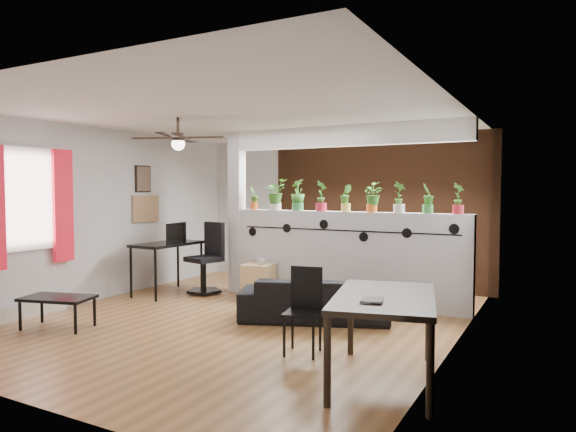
{
  "coord_description": "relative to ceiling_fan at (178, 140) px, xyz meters",
  "views": [
    {
      "loc": [
        3.6,
        -5.48,
        1.68
      ],
      "look_at": [
        0.33,
        0.6,
        1.32
      ],
      "focal_mm": 32.0,
      "sensor_mm": 36.0,
      "label": 1
    }
  ],
  "objects": [
    {
      "name": "monitor",
      "position": [
        -1.17,
        1.24,
        -1.41
      ],
      "size": [
        0.31,
        0.09,
        0.17
      ],
      "primitive_type": "imported",
      "rotation": [
        0.0,
        0.0,
        1.69
      ],
      "color": "black",
      "rests_on": "computer_desk"
    },
    {
      "name": "brick_panel",
      "position": [
        1.6,
        3.27,
        -1.01
      ],
      "size": [
        3.9,
        0.05,
        2.6
      ],
      "primitive_type": "cube",
      "color": "#A75A30",
      "rests_on": "ground"
    },
    {
      "name": "potted_plant_4",
      "position": [
        1.6,
        1.8,
        -0.75
      ],
      "size": [
        0.25,
        0.23,
        0.4
      ],
      "color": "#EBCB53",
      "rests_on": "partition_wall"
    },
    {
      "name": "coffee_table",
      "position": [
        -0.94,
        -1.12,
        -1.97
      ],
      "size": [
        0.92,
        0.66,
        0.38
      ],
      "color": "black",
      "rests_on": "ground"
    },
    {
      "name": "ceiling_header",
      "position": [
        1.6,
        1.8,
        0.14
      ],
      "size": [
        3.6,
        0.18,
        0.3
      ],
      "primitive_type": "cube",
      "color": "white",
      "rests_on": "room_shell"
    },
    {
      "name": "framed_art",
      "position": [
        -1.78,
        1.2,
        -0.46
      ],
      "size": [
        0.03,
        0.34,
        0.44
      ],
      "color": "#8C7259",
      "rests_on": "room_shell"
    },
    {
      "name": "potted_plant_1",
      "position": [
        0.42,
        1.8,
        -0.71
      ],
      "size": [
        0.24,
        0.29,
        0.49
      ],
      "color": "silver",
      "rests_on": "partition_wall"
    },
    {
      "name": "potted_plant_8",
      "position": [
        3.18,
        1.8,
        -0.75
      ],
      "size": [
        0.27,
        0.27,
        0.41
      ],
      "color": "red",
      "rests_on": "partition_wall"
    },
    {
      "name": "corkboard",
      "position": [
        -1.78,
        1.25,
        -0.96
      ],
      "size": [
        0.03,
        0.6,
        0.45
      ],
      "primitive_type": "cube",
      "color": "#966F48",
      "rests_on": "room_shell"
    },
    {
      "name": "potted_plant_2",
      "position": [
        0.81,
        1.8,
        -0.71
      ],
      "size": [
        0.21,
        0.26,
        0.47
      ],
      "color": "green",
      "rests_on": "partition_wall"
    },
    {
      "name": "potted_plant_5",
      "position": [
        2.0,
        1.8,
        -0.74
      ],
      "size": [
        0.28,
        0.27,
        0.43
      ],
      "color": "orange",
      "rests_on": "partition_wall"
    },
    {
      "name": "computer_desk",
      "position": [
        -1.17,
        1.09,
        -1.57
      ],
      "size": [
        0.63,
        1.15,
        0.82
      ],
      "color": "black",
      "rests_on": "ground"
    },
    {
      "name": "potted_plant_7",
      "position": [
        2.79,
        1.8,
        -0.75
      ],
      "size": [
        0.21,
        0.24,
        0.41
      ],
      "color": "green",
      "rests_on": "partition_wall"
    },
    {
      "name": "window_assembly",
      "position": [
        -1.76,
        -0.9,
        -0.81
      ],
      "size": [
        0.09,
        1.3,
        1.55
      ],
      "color": "white",
      "rests_on": "room_shell"
    },
    {
      "name": "sofa",
      "position": [
        1.62,
        0.71,
        -2.05
      ],
      "size": [
        1.93,
        1.33,
        0.53
      ],
      "primitive_type": "imported",
      "rotation": [
        0.0,
        0.0,
        3.53
      ],
      "color": "black",
      "rests_on": "ground"
    },
    {
      "name": "book",
      "position": [
        2.95,
        -1.21,
        -1.54
      ],
      "size": [
        0.22,
        0.27,
        0.02
      ],
      "primitive_type": "imported",
      "rotation": [
        0.0,
        0.0,
        0.23
      ],
      "color": "gray",
      "rests_on": "dining_table"
    },
    {
      "name": "ceiling_fan",
      "position": [
        0.0,
        0.0,
        0.0
      ],
      "size": [
        1.19,
        1.19,
        0.43
      ],
      "color": "black",
      "rests_on": "room_shell"
    },
    {
      "name": "office_chair",
      "position": [
        -0.63,
        1.42,
        -1.82
      ],
      "size": [
        0.58,
        0.59,
        1.12
      ],
      "color": "black",
      "rests_on": "ground"
    },
    {
      "name": "potted_plant_0",
      "position": [
        0.02,
        1.8,
        -0.77
      ],
      "size": [
        0.18,
        0.21,
        0.36
      ],
      "color": "#DB5B19",
      "rests_on": "partition_wall"
    },
    {
      "name": "partition_wall",
      "position": [
        1.6,
        1.8,
        -1.64
      ],
      "size": [
        3.6,
        0.18,
        1.35
      ],
      "primitive_type": "cube",
      "color": "#BCBCC1",
      "rests_on": "ground"
    },
    {
      "name": "baseboard_heater",
      "position": [
        -1.74,
        -0.9,
        -2.22
      ],
      "size": [
        0.08,
        1.0,
        0.18
      ],
      "primitive_type": "cube",
      "color": "silver",
      "rests_on": "ground"
    },
    {
      "name": "folding_chair",
      "position": [
        2.08,
        -0.51,
        -1.8
      ],
      "size": [
        0.42,
        0.42,
        0.88
      ],
      "color": "black",
      "rests_on": "ground"
    },
    {
      "name": "dining_table",
      "position": [
        3.05,
        -0.91,
        -1.64
      ],
      "size": [
        1.14,
        1.55,
        0.76
      ],
      "color": "black",
      "rests_on": "ground"
    },
    {
      "name": "room_shell",
      "position": [
        0.8,
        0.3,
        -1.01
      ],
      "size": [
        6.3,
        7.1,
        2.9
      ],
      "color": "brown",
      "rests_on": "ground"
    },
    {
      "name": "pier_column",
      "position": [
        -0.31,
        1.8,
        -1.01
      ],
      "size": [
        0.22,
        0.2,
        2.6
      ],
      "primitive_type": "cube",
      "color": "#BCBCC1",
      "rests_on": "ground"
    },
    {
      "name": "potted_plant_6",
      "position": [
        2.39,
        1.8,
        -0.73
      ],
      "size": [
        0.28,
        0.26,
        0.44
      ],
      "color": "silver",
      "rests_on": "partition_wall"
    },
    {
      "name": "potted_plant_3",
      "position": [
        1.21,
        1.8,
        -0.72
      ],
      "size": [
        0.31,
        0.3,
        0.46
      ],
      "color": "red",
      "rests_on": "partition_wall"
    },
    {
      "name": "cup",
      "position": [
        0.36,
        1.46,
        -1.73
      ],
      "size": [
        0.15,
        0.15,
        0.1
      ],
      "primitive_type": "imported",
      "rotation": [
        0.0,
        0.0,
        -0.21
      ],
      "color": "gray",
      "rests_on": "cube_shelf"
    },
    {
      "name": "cube_shelf",
      "position": [
        0.31,
        1.46,
        -2.05
      ],
      "size": [
        0.49,
        0.45,
        0.53
      ],
      "primitive_type": "cube",
      "rotation": [
        0.0,
        0.0,
        0.15
      ],
      "color": "tan",
      "rests_on": "ground"
    },
    {
      "name": "vine_decal",
      "position": [
        1.6,
        1.7,
        -1.23
      ],
      "size": [
        3.31,
        0.01,
        0.3
      ],
      "color": "black",
      "rests_on": "partition_wall"
    }
  ]
}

